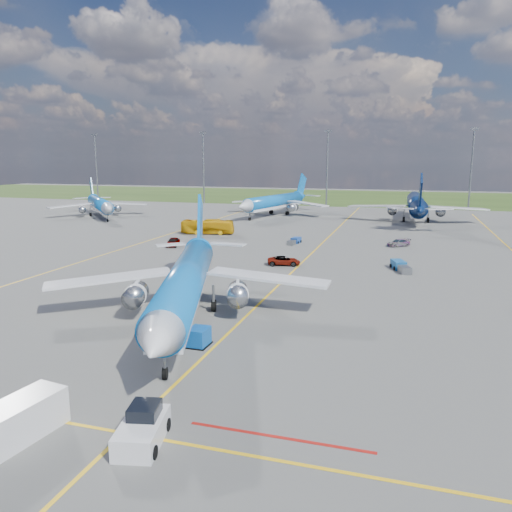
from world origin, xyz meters
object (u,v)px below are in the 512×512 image
(bg_jet_nnw, at_px, (275,215))
(bg_jet_n, at_px, (415,221))
(bg_jet_nw, at_px, (101,217))
(baggage_tug_w, at_px, (401,266))
(apron_bus, at_px, (208,227))
(baggage_tug_c, at_px, (294,241))
(pushback_tug, at_px, (143,428))
(service_van, at_px, (21,419))
(uld_container, at_px, (199,337))
(service_car_a, at_px, (173,242))
(main_airliner, at_px, (186,319))
(service_car_b, at_px, (284,261))
(service_car_c, at_px, (398,243))

(bg_jet_nnw, distance_m, bg_jet_n, 34.45)
(bg_jet_nw, height_order, bg_jet_nnw, bg_jet_nnw)
(bg_jet_nnw, distance_m, baggage_tug_w, 65.62)
(bg_jet_nw, distance_m, apron_bus, 41.54)
(bg_jet_nw, distance_m, baggage_tug_c, 60.78)
(pushback_tug, xyz_separation_m, service_van, (-6.28, -1.45, 0.28))
(uld_container, bearing_deg, service_car_a, 120.28)
(main_airliner, height_order, service_car_b, main_airliner)
(bg_jet_nw, distance_m, uld_container, 94.11)
(bg_jet_n, xyz_separation_m, baggage_tug_c, (-20.10, -39.98, 0.45))
(pushback_tug, height_order, service_car_a, pushback_tug)
(service_van, distance_m, service_car_a, 57.91)
(main_airliner, bearing_deg, service_car_c, 50.44)
(bg_jet_nw, bearing_deg, service_car_c, -59.25)
(apron_bus, distance_m, baggage_tug_w, 42.57)
(main_airliner, bearing_deg, pushback_tug, -89.97)
(service_car_c, height_order, baggage_tug_c, service_car_c)
(bg_jet_nnw, relative_size, baggage_tug_w, 7.33)
(baggage_tug_c, bearing_deg, bg_jet_nnw, 116.89)
(service_van, height_order, apron_bus, apron_bus)
(main_airliner, xyz_separation_m, service_van, (0.03, -20.41, 1.03))
(bg_jet_nw, relative_size, bg_jet_nnw, 0.90)
(bg_jet_n, bearing_deg, uld_container, 77.98)
(service_car_b, bearing_deg, main_airliner, 158.78)
(main_airliner, height_order, uld_container, main_airliner)
(bg_jet_nnw, bearing_deg, uld_container, -66.22)
(bg_jet_nw, relative_size, service_van, 7.37)
(pushback_tug, xyz_separation_m, service_car_c, (11.24, 64.23, -0.15))
(service_car_c, xyz_separation_m, baggage_tug_c, (-17.09, -2.50, -0.15))
(baggage_tug_w, bearing_deg, bg_jet_n, 69.42)
(pushback_tug, relative_size, service_car_a, 1.31)
(bg_jet_n, bearing_deg, service_van, 77.52)
(uld_container, bearing_deg, baggage_tug_w, 67.29)
(service_van, bearing_deg, baggage_tug_c, 97.45)
(apron_bus, height_order, service_car_a, apron_bus)
(apron_bus, bearing_deg, service_car_b, -149.33)
(service_car_b, bearing_deg, service_van, 161.74)
(baggage_tug_c, bearing_deg, baggage_tug_w, -34.82)
(bg_jet_nw, bearing_deg, uld_container, -93.37)
(service_car_a, bearing_deg, main_airliner, -74.88)
(service_car_a, xyz_separation_m, baggage_tug_c, (18.78, 8.26, -0.27))
(bg_jet_nw, xyz_separation_m, service_car_c, (72.39, -22.72, 0.60))
(service_van, distance_m, baggage_tug_w, 50.34)
(bg_jet_nnw, distance_m, uld_container, 91.16)
(pushback_tug, height_order, uld_container, pushback_tug)
(bg_jet_nw, relative_size, service_car_b, 7.70)
(pushback_tug, bearing_deg, bg_jet_nw, 112.64)
(service_van, xyz_separation_m, baggage_tug_c, (0.43, 63.18, -0.58))
(bg_jet_n, relative_size, main_airliner, 1.14)
(bg_jet_nw, height_order, apron_bus, bg_jet_nw)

